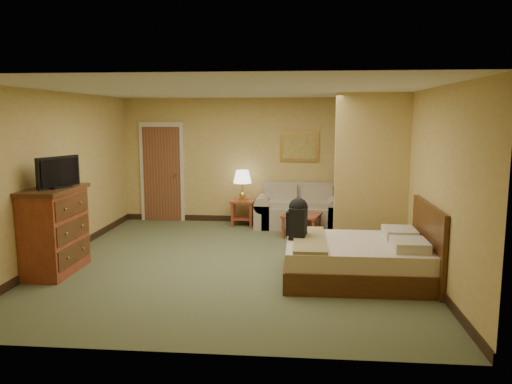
# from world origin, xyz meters

# --- Properties ---
(floor) EXTENTS (6.00, 6.00, 0.00)m
(floor) POSITION_xyz_m (0.00, 0.00, 0.00)
(floor) COLOR #525A3A
(floor) RESTS_ON ground
(ceiling) EXTENTS (6.00, 6.00, 0.00)m
(ceiling) POSITION_xyz_m (0.00, 0.00, 2.60)
(ceiling) COLOR white
(ceiling) RESTS_ON back_wall
(back_wall) EXTENTS (5.50, 0.02, 2.60)m
(back_wall) POSITION_xyz_m (0.00, 3.00, 1.30)
(back_wall) COLOR tan
(back_wall) RESTS_ON floor
(left_wall) EXTENTS (0.02, 6.00, 2.60)m
(left_wall) POSITION_xyz_m (-2.75, 0.00, 1.30)
(left_wall) COLOR tan
(left_wall) RESTS_ON floor
(right_wall) EXTENTS (0.02, 6.00, 2.60)m
(right_wall) POSITION_xyz_m (2.75, 0.00, 1.30)
(right_wall) COLOR tan
(right_wall) RESTS_ON floor
(partition) EXTENTS (1.20, 0.15, 2.60)m
(partition) POSITION_xyz_m (2.15, 0.93, 1.30)
(partition) COLOR tan
(partition) RESTS_ON floor
(door) EXTENTS (0.94, 0.16, 2.10)m
(door) POSITION_xyz_m (-1.95, 2.96, 1.03)
(door) COLOR beige
(door) RESTS_ON floor
(baseboard) EXTENTS (5.50, 0.02, 0.12)m
(baseboard) POSITION_xyz_m (0.00, 2.99, 0.06)
(baseboard) COLOR black
(baseboard) RESTS_ON floor
(loveseat) EXTENTS (1.75, 0.81, 0.89)m
(loveseat) POSITION_xyz_m (0.96, 2.57, 0.29)
(loveseat) COLOR tan
(loveseat) RESTS_ON floor
(side_table) EXTENTS (0.47, 0.47, 0.52)m
(side_table) POSITION_xyz_m (-0.19, 2.65, 0.34)
(side_table) COLOR maroon
(side_table) RESTS_ON floor
(table_lamp) EXTENTS (0.37, 0.37, 0.62)m
(table_lamp) POSITION_xyz_m (-0.19, 2.65, 0.99)
(table_lamp) COLOR #B79443
(table_lamp) RESTS_ON side_table
(coffee_table) EXTENTS (0.80, 0.80, 0.42)m
(coffee_table) POSITION_xyz_m (1.02, 1.77, 0.30)
(coffee_table) COLOR maroon
(coffee_table) RESTS_ON floor
(wall_picture) EXTENTS (0.81, 0.04, 0.63)m
(wall_picture) POSITION_xyz_m (0.96, 2.97, 1.60)
(wall_picture) COLOR #B78E3F
(wall_picture) RESTS_ON back_wall
(dresser) EXTENTS (0.60, 1.15, 1.23)m
(dresser) POSITION_xyz_m (-2.48, -0.73, 0.62)
(dresser) COLOR maroon
(dresser) RESTS_ON floor
(tv) EXTENTS (0.31, 0.69, 0.44)m
(tv) POSITION_xyz_m (-2.37, -0.73, 1.44)
(tv) COLOR black
(tv) RESTS_ON dresser
(bed) EXTENTS (1.95, 1.64, 1.06)m
(bed) POSITION_xyz_m (1.82, -0.64, 0.29)
(bed) COLOR #43230F
(bed) RESTS_ON floor
(backpack) EXTENTS (0.27, 0.36, 0.58)m
(backpack) POSITION_xyz_m (0.96, -0.50, 0.82)
(backpack) COLOR black
(backpack) RESTS_ON bed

